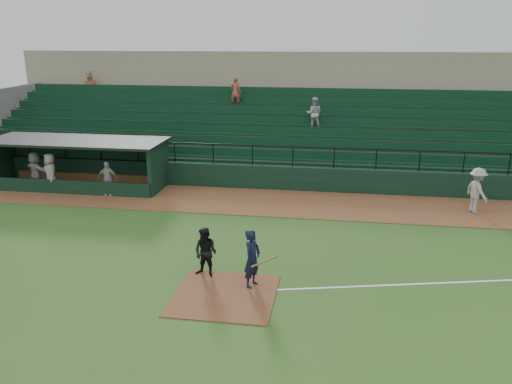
# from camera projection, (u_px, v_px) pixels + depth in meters

# --- Properties ---
(ground) EXTENTS (90.00, 90.00, 0.00)m
(ground) POSITION_uv_depth(u_px,v_px,m) (231.00, 280.00, 16.12)
(ground) COLOR #2D561B
(ground) RESTS_ON ground
(warning_track) EXTENTS (40.00, 4.00, 0.03)m
(warning_track) POSITION_uv_depth(u_px,v_px,m) (266.00, 202.00, 23.68)
(warning_track) COLOR brown
(warning_track) RESTS_ON ground
(home_plate_dirt) EXTENTS (3.00, 3.00, 0.03)m
(home_plate_dirt) POSITION_uv_depth(u_px,v_px,m) (224.00, 295.00, 15.17)
(home_plate_dirt) COLOR brown
(home_plate_dirt) RESTS_ON ground
(foul_line) EXTENTS (17.49, 4.44, 0.01)m
(foul_line) POSITION_uv_depth(u_px,v_px,m) (489.00, 281.00, 16.05)
(foul_line) COLOR white
(foul_line) RESTS_ON ground
(stadium_structure) EXTENTS (38.00, 13.08, 6.40)m
(stadium_structure) POSITION_uv_depth(u_px,v_px,m) (286.00, 123.00, 31.01)
(stadium_structure) COLOR black
(stadium_structure) RESTS_ON ground
(dugout) EXTENTS (8.90, 3.20, 2.42)m
(dugout) POSITION_uv_depth(u_px,v_px,m) (82.00, 159.00, 26.23)
(dugout) COLOR black
(dugout) RESTS_ON ground
(batter_at_plate) EXTENTS (1.12, 0.78, 1.84)m
(batter_at_plate) POSITION_uv_depth(u_px,v_px,m) (252.00, 259.00, 15.47)
(batter_at_plate) COLOR black
(batter_at_plate) RESTS_ON ground
(umpire) EXTENTS (0.92, 0.80, 1.62)m
(umpire) POSITION_uv_depth(u_px,v_px,m) (206.00, 253.00, 16.18)
(umpire) COLOR black
(umpire) RESTS_ON ground
(runner) EXTENTS (1.16, 1.46, 1.97)m
(runner) POSITION_uv_depth(u_px,v_px,m) (477.00, 191.00, 21.97)
(runner) COLOR #ACA7A1
(runner) RESTS_ON warning_track
(dugout_player_a) EXTENTS (1.00, 0.48, 1.66)m
(dugout_player_a) POSITION_uv_depth(u_px,v_px,m) (107.00, 178.00, 24.43)
(dugout_player_a) COLOR #ADA7A1
(dugout_player_a) RESTS_ON warning_track
(dugout_player_b) EXTENTS (1.08, 1.08, 1.89)m
(dugout_player_b) POSITION_uv_depth(u_px,v_px,m) (51.00, 173.00, 25.04)
(dugout_player_b) COLOR #A29C98
(dugout_player_b) RESTS_ON warning_track
(dugout_player_c) EXTENTS (1.83, 1.30, 1.90)m
(dugout_player_c) POSITION_uv_depth(u_px,v_px,m) (36.00, 171.00, 25.38)
(dugout_player_c) COLOR #A19B97
(dugout_player_c) RESTS_ON warning_track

